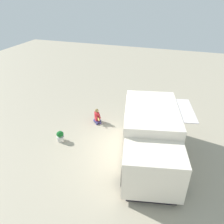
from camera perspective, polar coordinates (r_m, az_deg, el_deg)
ground_plane at (r=10.87m, az=6.52°, el=-8.90°), size 40.00×40.00×0.00m
food_truck at (r=9.62m, az=10.09°, el=-6.85°), size 5.28×3.40×2.27m
person_customer at (r=12.48m, az=-3.93°, el=-1.31°), size 0.77×0.69×0.83m
planter_flowering_near at (r=13.57m, az=8.75°, el=1.41°), size 0.52×0.52×0.75m
planter_flowering_far at (r=11.30m, az=-13.45°, el=-6.18°), size 0.39×0.39×0.55m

